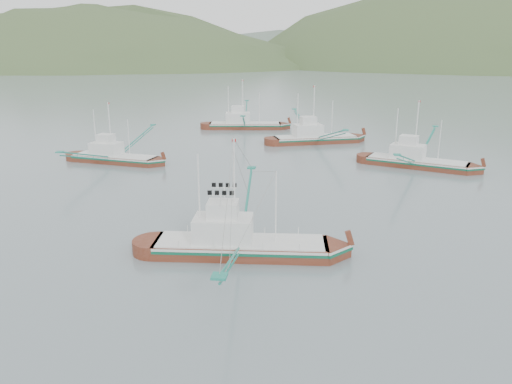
# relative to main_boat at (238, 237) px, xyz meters

# --- Properties ---
(ground) EXTENTS (1200.00, 1200.00, 0.00)m
(ground) POSITION_rel_main_boat_xyz_m (0.60, 0.88, -1.44)
(ground) COLOR slate
(ground) RESTS_ON ground
(main_boat) EXTENTS (13.92, 24.85, 10.06)m
(main_boat) POSITION_rel_main_boat_xyz_m (0.00, 0.00, 0.00)
(main_boat) COLOR #5D2413
(main_boat) RESTS_ON ground
(bg_boat_far) EXTENTS (14.69, 24.95, 10.44)m
(bg_boat_far) POSITION_rel_main_boat_xyz_m (5.57, 48.73, 0.60)
(bg_boat_far) COLOR #5D2413
(bg_boat_far) RESTS_ON ground
(bg_boat_left) EXTENTS (12.90, 22.41, 9.16)m
(bg_boat_left) POSITION_rel_main_boat_xyz_m (-22.69, 30.20, 0.12)
(bg_boat_left) COLOR #5D2413
(bg_boat_left) RESTS_ON ground
(bg_boat_right) EXTENTS (13.70, 23.17, 9.78)m
(bg_boat_right) POSITION_rel_main_boat_xyz_m (19.51, 32.50, 0.51)
(bg_boat_right) COLOR #5D2413
(bg_boat_right) RESTS_ON ground
(bg_boat_extra) EXTENTS (14.58, 25.71, 10.44)m
(bg_boat_extra) POSITION_rel_main_boat_xyz_m (-8.67, 62.44, 0.11)
(bg_boat_extra) COLOR #5D2413
(bg_boat_extra) RESTS_ON ground
(headland_left) EXTENTS (448.00, 308.00, 210.00)m
(headland_left) POSITION_rel_main_boat_xyz_m (-179.40, 360.88, -1.44)
(headland_left) COLOR #3F552C
(headland_left) RESTS_ON ground
(ridge_distant) EXTENTS (960.00, 400.00, 240.00)m
(ridge_distant) POSITION_rel_main_boat_xyz_m (30.60, 560.88, -1.44)
(ridge_distant) COLOR slate
(ridge_distant) RESTS_ON ground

